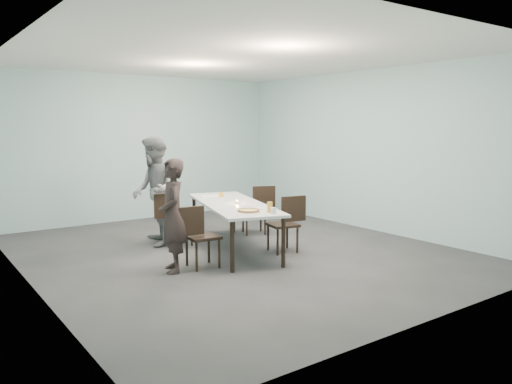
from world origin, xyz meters
TOP-DOWN VIEW (x-y plane):
  - ground at (0.00, 0.00)m, footprint 7.00×7.00m
  - room_shell at (0.00, 0.00)m, footprint 6.02×7.02m
  - table at (0.04, 0.14)m, footprint 1.61×2.75m
  - chair_near_left at (-0.94, -0.45)m, footprint 0.63×0.46m
  - chair_far_left at (-0.61, 0.93)m, footprint 0.64×0.49m
  - chair_near_right at (0.65, -0.47)m, footprint 0.64×0.50m
  - chair_far_right at (1.06, 0.87)m, footprint 0.65×0.55m
  - diner_near at (-1.29, -0.41)m, footprint 0.52×0.65m
  - diner_far at (-0.84, 1.14)m, footprint 0.92×1.05m
  - pizza at (-0.25, -0.70)m, footprint 0.34×0.34m
  - side_plate at (0.03, -0.55)m, footprint 0.18×0.18m
  - beer_glass at (-0.02, -0.90)m, footprint 0.08×0.08m
  - water_tumbler at (-0.05, -1.02)m, footprint 0.08×0.08m
  - tealight at (0.06, 0.05)m, footprint 0.06×0.06m
  - amber_tumbler at (0.24, 0.82)m, footprint 0.07×0.07m
  - menu at (0.13, 1.00)m, footprint 0.35×0.30m

SIDE VIEW (x-z plane):
  - ground at x=0.00m, z-range 0.00..0.00m
  - chair_near_left at x=-0.94m, z-range 0.07..0.94m
  - chair_far_left at x=-0.61m, z-range 0.07..0.94m
  - chair_near_right at x=0.65m, z-range 0.07..0.94m
  - chair_far_right at x=1.06m, z-range 0.07..0.94m
  - table at x=0.04m, z-range 0.32..1.07m
  - menu at x=0.13m, z-range 0.75..0.76m
  - side_plate at x=0.03m, z-range 0.75..0.76m
  - diner_near at x=-1.29m, z-range 0.00..1.53m
  - pizza at x=-0.25m, z-range 0.75..0.79m
  - tealight at x=0.06m, z-range 0.75..0.79m
  - amber_tumbler at x=0.24m, z-range 0.75..0.83m
  - water_tumbler at x=-0.05m, z-range 0.75..0.84m
  - beer_glass at x=-0.02m, z-range 0.75..0.90m
  - diner_far at x=-0.84m, z-range 0.00..1.81m
  - room_shell at x=0.00m, z-range 0.52..3.53m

